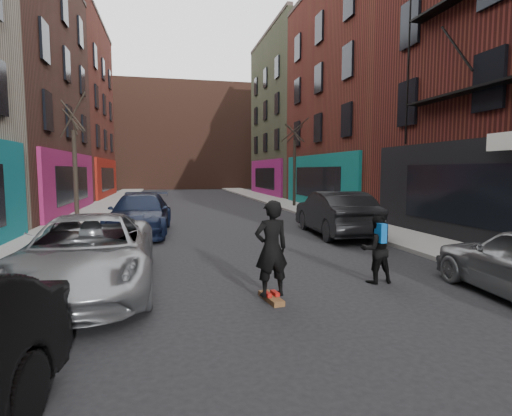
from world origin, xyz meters
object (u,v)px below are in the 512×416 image
parked_right_end (335,213)px  skateboard (271,298)px  tree_left_far (74,151)px  parked_left_far (88,253)px  skateboarder (271,248)px  tree_right_far (295,155)px  pedestrian (376,249)px  parked_left_end (140,214)px

parked_right_end → skateboard: 8.34m
tree_left_far → skateboard: 14.07m
tree_left_far → parked_left_far: 11.36m
tree_left_far → skateboard: (5.94, -12.31, -3.33)m
skateboard → skateboarder: (0.00, 0.00, 0.97)m
parked_left_far → skateboard: bearing=-24.9°
parked_left_far → parked_right_end: parked_right_end is taller
skateboarder → tree_right_far: bearing=-118.0°
tree_right_far → pedestrian: (-3.87, -17.61, -2.77)m
parked_left_far → tree_right_far: bearing=57.5°
parked_left_end → pedestrian: 9.91m
tree_right_far → parked_right_end: size_ratio=1.32×
parked_left_end → skateboarder: (2.94, -8.92, 0.23)m
tree_left_far → parked_left_far: tree_left_far is taller
skateboarder → parked_right_end: bearing=-130.6°
tree_left_far → pedestrian: 14.64m
parked_left_end → parked_left_far: bearing=-91.4°
tree_right_far → skateboarder: (-6.46, -18.31, -2.51)m
tree_right_far → parked_left_end: (-9.40, -9.39, -2.74)m
tree_left_far → tree_right_far: bearing=25.8°
tree_left_far → skateboarder: (5.94, -12.31, -2.36)m
pedestrian → tree_left_far: bearing=-52.9°
skateboard → pedestrian: (2.59, 0.70, 0.71)m
parked_left_far → parked_left_end: parked_left_end is taller
tree_left_far → parked_left_far: bearing=-77.5°
tree_left_far → pedestrian: tree_left_far is taller
tree_left_far → pedestrian: (8.53, -11.61, -2.62)m
tree_right_far → skateboard: tree_right_far is taller
tree_left_far → skateboarder: size_ratio=3.53×
skateboard → tree_right_far: bearing=62.0°
parked_left_far → skateboarder: 3.86m
parked_right_end → skateboarder: bearing=61.5°
skateboard → skateboarder: 0.97m
skateboard → skateboarder: skateboarder is taller
parked_left_end → skateboard: 9.42m
skateboard → pedestrian: 2.78m
tree_left_far → skateboarder: tree_left_far is taller
tree_left_far → skateboarder: bearing=-64.2°
tree_left_far → parked_left_end: 5.21m
tree_right_far → parked_right_end: tree_right_far is taller
skateboard → skateboarder: size_ratio=0.43×
tree_right_far → parked_left_end: bearing=-135.0°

